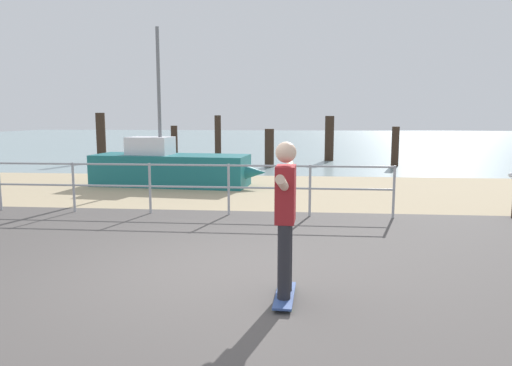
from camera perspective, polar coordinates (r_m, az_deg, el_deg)
ground_plane at (r=5.35m, az=-9.55°, el=-14.05°), size 24.00×10.00×0.04m
beach_strip at (r=13.01m, az=-0.46°, el=-0.84°), size 24.00×6.00×0.04m
sea_surface at (r=40.86m, az=3.59°, el=5.19°), size 72.00×50.00×0.04m
railing_fence at (r=9.96m, az=-12.53°, el=0.30°), size 9.77×0.05×1.05m
sailboat at (r=13.84m, az=-9.47°, el=1.75°), size 5.03×1.81×4.43m
skateboard at (r=5.34m, az=3.43°, el=-13.22°), size 0.23×0.81×0.08m
skateboarder at (r=5.07m, az=3.52°, el=-3.18°), size 0.22×1.45×1.65m
groyne_post_0 at (r=21.86m, az=-17.95°, el=5.16°), size 0.39×0.39×2.12m
groyne_post_1 at (r=23.75m, az=-9.69°, el=4.90°), size 0.32×0.32×1.52m
groyne_post_2 at (r=21.46m, az=-4.55°, el=5.34°), size 0.28×0.28×2.02m
groyne_post_3 at (r=18.65m, az=1.59°, el=4.16°), size 0.36×0.36×1.50m
groyne_post_4 at (r=21.53m, az=8.71°, el=5.24°), size 0.40×0.40×1.99m
groyne_post_5 at (r=19.75m, az=16.22°, el=4.17°), size 0.29×0.29×1.58m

